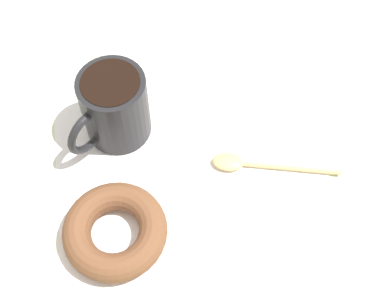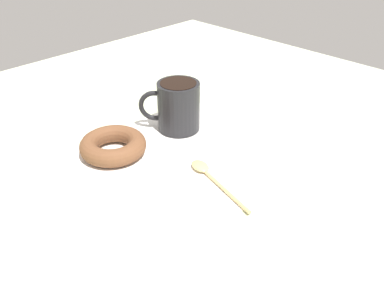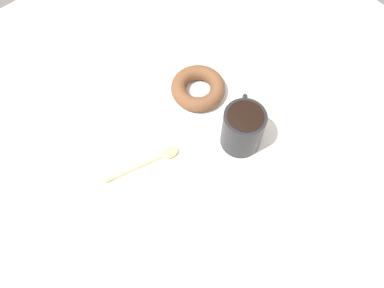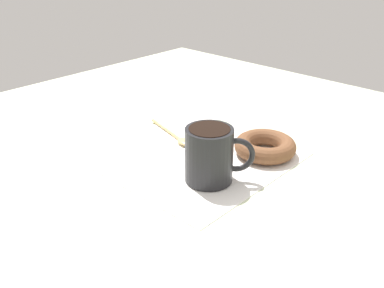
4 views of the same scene
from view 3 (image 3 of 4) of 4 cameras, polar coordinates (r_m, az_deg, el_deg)
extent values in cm
cube|color=beige|center=(72.59, 0.93, -1.71)|extent=(120.00, 120.00, 2.00)
cube|color=white|center=(71.87, 0.00, -0.79)|extent=(31.31, 31.31, 0.30)
cylinder|color=black|center=(69.25, 7.70, 2.27)|extent=(7.71, 7.71, 8.99)
cylinder|color=black|center=(65.59, 8.15, 4.13)|extent=(6.51, 6.51, 0.60)
torus|color=black|center=(71.54, 7.87, 5.28)|extent=(4.66, 5.00, 5.94)
torus|color=brown|center=(77.32, 0.92, 8.53)|extent=(11.16, 11.16, 3.06)
ellipsoid|color=#D8B772|center=(71.01, -3.49, -1.31)|extent=(3.23, 4.09, 0.90)
cylinder|color=#D8B772|center=(70.50, -8.71, -3.68)|extent=(3.54, 11.57, 0.56)
camera|label=1|loc=(0.62, -25.57, 50.59)|focal=50.00mm
camera|label=2|loc=(0.75, -57.01, 15.94)|focal=40.00mm
camera|label=4|loc=(0.79, 61.85, 6.99)|focal=40.00mm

